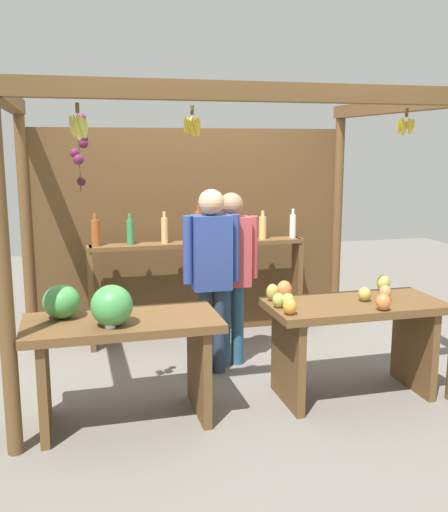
% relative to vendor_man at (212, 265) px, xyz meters
% --- Properties ---
extents(ground_plane, '(12.00, 12.00, 0.00)m').
position_rel_vendor_man_xyz_m(ground_plane, '(0.07, 0.07, -0.94)').
color(ground_plane, slate).
rests_on(ground_plane, ground).
extents(market_stall, '(3.31, 2.23, 2.32)m').
position_rel_vendor_man_xyz_m(market_stall, '(0.06, 0.56, 0.42)').
color(market_stall, brown).
rests_on(market_stall, ground).
extents(fruit_counter_left, '(1.34, 0.65, 1.03)m').
position_rel_vendor_man_xyz_m(fruit_counter_left, '(-0.87, -0.73, -0.31)').
color(fruit_counter_left, brown).
rests_on(fruit_counter_left, ground).
extents(fruit_counter_right, '(1.34, 0.64, 0.90)m').
position_rel_vendor_man_xyz_m(fruit_counter_right, '(0.92, -0.72, -0.37)').
color(fruit_counter_right, brown).
rests_on(fruit_counter_right, ground).
extents(bottle_shelf_unit, '(2.13, 0.22, 1.36)m').
position_rel_vendor_man_xyz_m(bottle_shelf_unit, '(0.07, 0.86, -0.14)').
color(bottle_shelf_unit, brown).
rests_on(bottle_shelf_unit, ground).
extents(vendor_man, '(0.48, 0.21, 1.58)m').
position_rel_vendor_man_xyz_m(vendor_man, '(0.00, 0.00, 0.00)').
color(vendor_man, '#29384F').
rests_on(vendor_man, ground).
extents(vendor_woman, '(0.48, 0.21, 1.53)m').
position_rel_vendor_man_xyz_m(vendor_woman, '(0.21, 0.15, -0.03)').
color(vendor_woman, '#2D5A7C').
rests_on(vendor_woman, ground).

